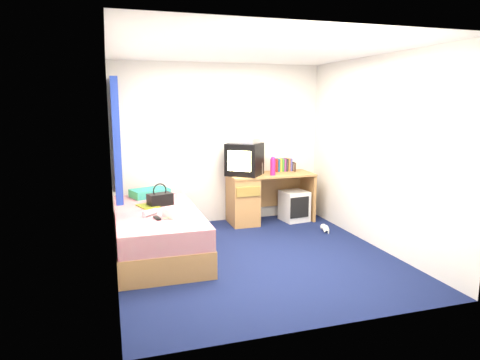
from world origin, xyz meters
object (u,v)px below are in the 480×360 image
object	(u,v)px
pink_water_bottle	(273,167)
colour_swatch_fan	(173,218)
white_heels	(325,230)
remote_control	(157,218)
pillow	(150,193)
crt_tv	(244,159)
storage_cube	(294,206)
handbag	(160,199)
vcr	(245,141)
towel	(179,212)
magazine	(148,206)
water_bottle	(150,213)
bed	(158,232)
aerosol_can	(261,168)
picture_frame	(294,167)
desk	(253,197)

from	to	relation	value
pink_water_bottle	colour_swatch_fan	xyz separation A→B (m)	(-1.68, -1.22, -0.33)
white_heels	remote_control	bearing A→B (deg)	-167.30
pillow	crt_tv	size ratio (longest dim) A/B	0.76
pillow	pink_water_bottle	bearing A→B (deg)	-0.22
storage_cube	colour_swatch_fan	xyz separation A→B (m)	(-2.07, -1.29, 0.31)
handbag	remote_control	distance (m)	0.65
vcr	towel	world-z (taller)	vcr
magazine	water_bottle	world-z (taller)	water_bottle
pink_water_bottle	colour_swatch_fan	world-z (taller)	pink_water_bottle
remote_control	colour_swatch_fan	bearing A→B (deg)	-23.17
white_heels	pillow	bearing A→B (deg)	164.79
pink_water_bottle	towel	xyz separation A→B (m)	(-1.60, -1.13, -0.28)
bed	storage_cube	bearing A→B (deg)	21.31
magazine	water_bottle	size ratio (longest dim) A/B	1.40
bed	handbag	bearing A→B (deg)	74.54
bed	aerosol_can	world-z (taller)	aerosol_can
towel	magazine	distance (m)	0.64
picture_frame	aerosol_can	bearing A→B (deg)	-161.43
bed	aerosol_can	xyz separation A→B (m)	(1.67, 0.92, 0.57)
magazine	bed	bearing A→B (deg)	-68.21
desk	water_bottle	bearing A→B (deg)	-144.85
pillow	vcr	size ratio (longest dim) A/B	1.27
pillow	pink_water_bottle	distance (m)	1.84
desk	picture_frame	bearing A→B (deg)	8.60
pink_water_bottle	magazine	xyz separation A→B (m)	(-1.90, -0.57, -0.33)
bed	desk	bearing A→B (deg)	31.19
vcr	white_heels	size ratio (longest dim) A/B	1.38
crt_tv	storage_cube	bearing A→B (deg)	31.76
storage_cube	pink_water_bottle	xyz separation A→B (m)	(-0.39, -0.07, 0.64)
aerosol_can	handbag	bearing A→B (deg)	-157.09
aerosol_can	water_bottle	world-z (taller)	aerosol_can
towel	remote_control	bearing A→B (deg)	-168.20
storage_cube	crt_tv	bearing A→B (deg)	166.42
aerosol_can	bed	bearing A→B (deg)	-151.04
picture_frame	handbag	distance (m)	2.36
colour_swatch_fan	white_heels	bearing A→B (deg)	14.59
aerosol_can	water_bottle	bearing A→B (deg)	-147.02
crt_tv	pink_water_bottle	bearing A→B (deg)	16.72
vcr	towel	size ratio (longest dim) A/B	1.33
vcr	picture_frame	xyz separation A→B (m)	(0.86, 0.10, -0.44)
pillow	vcr	world-z (taller)	vcr
pillow	crt_tv	xyz separation A→B (m)	(1.42, 0.15, 0.39)
pink_water_bottle	remote_control	bearing A→B (deg)	-147.38
storage_cube	vcr	bearing A→B (deg)	166.14
desk	magazine	size ratio (longest dim) A/B	4.64
picture_frame	crt_tv	bearing A→B (deg)	-166.14
picture_frame	handbag	world-z (taller)	picture_frame
picture_frame	water_bottle	world-z (taller)	picture_frame
water_bottle	colour_swatch_fan	xyz separation A→B (m)	(0.23, -0.21, -0.03)
pink_water_bottle	water_bottle	world-z (taller)	pink_water_bottle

